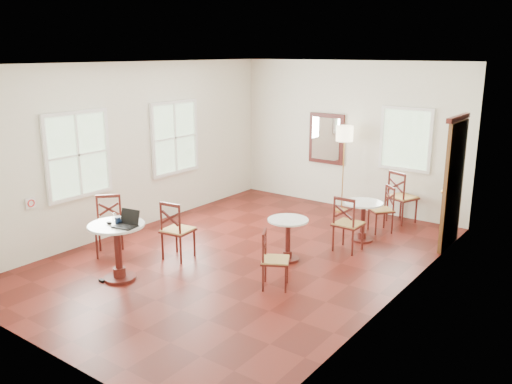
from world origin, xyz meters
TOP-DOWN VIEW (x-y plane):
  - ground at (0.00, 0.00)m, footprint 7.00×7.00m
  - room_shell at (-0.06, 0.27)m, footprint 5.02×7.02m
  - cafe_table_near at (-0.91, -1.77)m, footprint 0.79×0.79m
  - cafe_table_mid at (0.63, 0.29)m, footprint 0.63×0.63m
  - cafe_table_back at (1.18, 1.79)m, footprint 0.65×0.65m
  - chair_near_a at (-0.80, -0.69)m, footprint 0.48×0.48m
  - chair_near_b at (-1.82, -1.19)m, footprint 0.62×0.62m
  - chair_mid_a at (1.19, 1.19)m, footprint 0.44×0.44m
  - chair_mid_b at (1.02, -0.67)m, footprint 0.52×0.52m
  - chair_back_a at (1.32, 3.16)m, footprint 0.59×0.59m
  - chair_back_b at (1.25, 2.44)m, footprint 0.54×0.54m
  - floor_lamp at (0.07, 3.15)m, footprint 0.34×0.34m
  - laptop at (-0.72, -1.73)m, footprint 0.35×0.30m
  - mouse at (-0.99, -1.83)m, footprint 0.11×0.09m
  - navy_mug at (-0.90, -1.74)m, footprint 0.12×0.08m
  - water_glass at (-1.07, -1.67)m, footprint 0.06×0.06m
  - power_adapter at (-1.05, -1.98)m, footprint 0.09×0.05m

SIDE VIEW (x-z plane):
  - ground at x=0.00m, z-range 0.00..0.00m
  - power_adapter at x=-1.05m, z-range 0.00..0.04m
  - chair_mid_b at x=1.02m, z-range 0.00..0.82m
  - cafe_table_mid at x=0.63m, z-range 0.08..0.75m
  - chair_back_b at x=1.25m, z-range 0.00..0.84m
  - cafe_table_back at x=1.18m, z-range 0.08..0.77m
  - chair_mid_a at x=1.19m, z-range 0.00..0.93m
  - chair_near_a at x=-0.80m, z-range 0.00..0.94m
  - chair_near_b at x=-1.82m, z-range 0.00..0.95m
  - chair_back_a at x=1.32m, z-range 0.00..1.00m
  - cafe_table_near at x=-0.91m, z-range 0.10..0.93m
  - mouse at x=-0.99m, z-range 0.83..0.87m
  - navy_mug at x=-0.90m, z-range 0.83..0.93m
  - water_glass at x=-1.07m, z-range 0.83..0.94m
  - laptop at x=-0.72m, z-range 0.78..1.00m
  - floor_lamp at x=0.07m, z-range 0.61..2.35m
  - room_shell at x=-0.06m, z-range 0.38..3.39m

